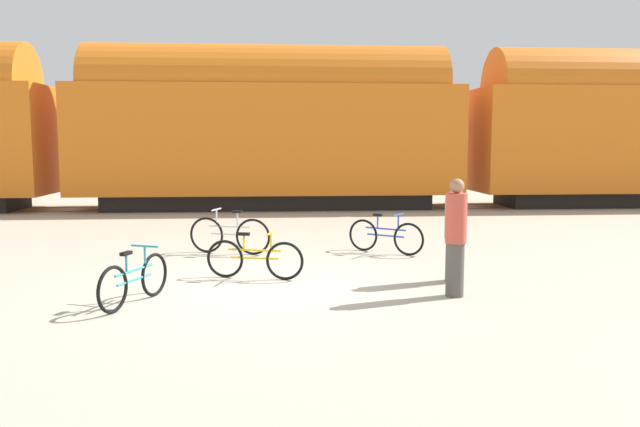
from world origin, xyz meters
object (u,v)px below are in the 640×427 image
at_px(freight_train, 268,123).
at_px(bicycle_blue, 385,236).
at_px(bicycle_silver, 229,235).
at_px(bicycle_yellow, 255,259).
at_px(person_in_red, 456,237).
at_px(person_in_grey, 455,233).
at_px(bicycle_teal, 135,280).

height_order(freight_train, bicycle_blue, freight_train).
relative_size(freight_train, bicycle_silver, 24.44).
bearing_deg(bicycle_yellow, bicycle_blue, 40.66).
height_order(freight_train, bicycle_silver, freight_train).
distance_m(bicycle_silver, person_in_red, 5.44).
height_order(bicycle_yellow, person_in_grey, person_in_grey).
relative_size(bicycle_teal, person_in_grey, 0.95).
height_order(person_in_red, person_in_grey, person_in_red).
bearing_deg(bicycle_teal, person_in_red, 1.40).
distance_m(bicycle_silver, person_in_grey, 4.97).
xyz_separation_m(bicycle_yellow, bicycle_silver, (-0.60, 2.50, 0.05)).
relative_size(bicycle_yellow, bicycle_teal, 1.07).
relative_size(bicycle_silver, person_in_grey, 1.05).
height_order(bicycle_blue, person_in_red, person_in_red).
bearing_deg(bicycle_silver, freight_train, 85.22).
bearing_deg(bicycle_yellow, bicycle_silver, 103.46).
distance_m(bicycle_blue, person_in_grey, 2.88).
bearing_deg(freight_train, bicycle_yellow, -90.86).
distance_m(freight_train, person_in_red, 13.72).
bearing_deg(bicycle_teal, person_in_grey, 12.67).
distance_m(freight_train, bicycle_blue, 10.15).
height_order(freight_train, bicycle_yellow, freight_train).
distance_m(bicycle_silver, bicycle_blue, 3.30).
xyz_separation_m(freight_train, bicycle_yellow, (-0.18, -11.78, -2.68)).
height_order(freight_train, bicycle_teal, freight_train).
height_order(bicycle_yellow, person_in_red, person_in_red).
distance_m(bicycle_yellow, bicycle_silver, 2.58).
xyz_separation_m(freight_train, bicycle_silver, (-0.78, -9.28, -2.63)).
bearing_deg(person_in_grey, bicycle_teal, -96.53).
bearing_deg(bicycle_silver, bicycle_yellow, -76.54).
bearing_deg(person_in_grey, bicycle_blue, 174.68).
bearing_deg(person_in_grey, freight_train, 175.49).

